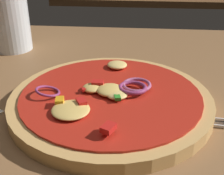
# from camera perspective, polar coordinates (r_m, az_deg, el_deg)

# --- Properties ---
(dining_table) EXTENTS (1.25, 0.89, 0.03)m
(dining_table) POSITION_cam_1_polar(r_m,az_deg,el_deg) (0.41, 6.09, -7.77)
(dining_table) COLOR brown
(dining_table) RESTS_ON ground
(pizza) EXTENTS (0.29, 0.29, 0.03)m
(pizza) POSITION_cam_1_polar(r_m,az_deg,el_deg) (0.43, -0.31, -2.28)
(pizza) COLOR tan
(pizza) RESTS_ON dining_table
(beer_glass) EXTENTS (0.08, 0.08, 0.14)m
(beer_glass) POSITION_cam_1_polar(r_m,az_deg,el_deg) (0.67, -19.07, 11.74)
(beer_glass) COLOR silver
(beer_glass) RESTS_ON dining_table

